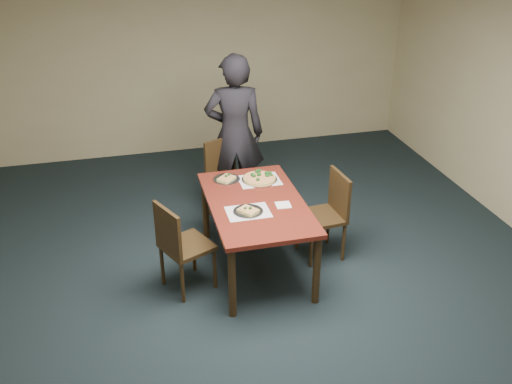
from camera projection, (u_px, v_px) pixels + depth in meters
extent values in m
plane|color=black|center=(279.00, 315.00, 5.13)|extent=(8.00, 8.00, 0.00)
plane|color=tan|center=(200.00, 54.00, 7.93)|extent=(6.00, 0.00, 6.00)
cube|color=#501610|center=(256.00, 203.00, 5.47)|extent=(0.90, 1.50, 0.04)
cylinder|color=black|center=(232.00, 283.00, 4.97)|extent=(0.07, 0.07, 0.70)
cylinder|color=black|center=(205.00, 209.00, 6.15)|extent=(0.07, 0.07, 0.70)
cylinder|color=black|center=(317.00, 270.00, 5.14)|extent=(0.07, 0.07, 0.70)
cylinder|color=black|center=(275.00, 200.00, 6.32)|extent=(0.07, 0.07, 0.70)
cube|color=black|center=(230.00, 181.00, 6.53)|extent=(0.56, 0.56, 0.04)
cylinder|color=black|center=(228.00, 210.00, 6.41)|extent=(0.04, 0.04, 0.43)
cylinder|color=black|center=(209.00, 198.00, 6.66)|extent=(0.04, 0.04, 0.43)
cylinder|color=black|center=(252.00, 200.00, 6.61)|extent=(0.04, 0.04, 0.43)
cylinder|color=black|center=(234.00, 189.00, 6.86)|extent=(0.04, 0.04, 0.43)
cube|color=black|center=(220.00, 157.00, 6.55)|extent=(0.40, 0.21, 0.44)
cube|color=black|center=(187.00, 246.00, 5.31)|extent=(0.56, 0.56, 0.04)
cylinder|color=black|center=(215.00, 269.00, 5.40)|extent=(0.04, 0.04, 0.43)
cylinder|color=black|center=(182.00, 283.00, 5.19)|extent=(0.04, 0.04, 0.43)
cylinder|color=black|center=(194.00, 252.00, 5.64)|extent=(0.04, 0.04, 0.43)
cylinder|color=black|center=(162.00, 265.00, 5.44)|extent=(0.04, 0.04, 0.43)
cube|color=black|center=(168.00, 231.00, 5.10)|extent=(0.21, 0.40, 0.44)
cube|color=black|center=(321.00, 217.00, 5.80)|extent=(0.45, 0.45, 0.04)
cylinder|color=black|center=(297.00, 231.00, 6.00)|extent=(0.04, 0.04, 0.43)
cylinder|color=black|center=(328.00, 225.00, 6.11)|extent=(0.04, 0.04, 0.43)
cylinder|color=black|center=(311.00, 249.00, 5.70)|extent=(0.04, 0.04, 0.43)
cylinder|color=black|center=(344.00, 242.00, 5.81)|extent=(0.04, 0.04, 0.43)
cube|color=black|center=(340.00, 193.00, 5.74)|extent=(0.07, 0.42, 0.44)
imported|color=black|center=(235.00, 134.00, 6.51)|extent=(0.74, 0.54, 1.87)
cube|color=white|center=(259.00, 180.00, 5.87)|extent=(0.42, 0.32, 0.00)
cube|color=white|center=(248.00, 212.00, 5.27)|extent=(0.40, 0.30, 0.00)
cylinder|color=silver|center=(259.00, 180.00, 5.86)|extent=(0.37, 0.37, 0.01)
cylinder|color=tan|center=(259.00, 178.00, 5.86)|extent=(0.33, 0.33, 0.02)
cylinder|color=#F9D682|center=(259.00, 177.00, 5.85)|extent=(0.30, 0.30, 0.01)
sphere|color=#123D13|center=(257.00, 171.00, 5.93)|extent=(0.04, 0.04, 0.04)
sphere|color=#123D13|center=(267.00, 175.00, 5.85)|extent=(0.03, 0.03, 0.03)
sphere|color=#123D13|center=(260.00, 174.00, 5.89)|extent=(0.03, 0.03, 0.03)
sphere|color=#123D13|center=(260.00, 174.00, 5.87)|extent=(0.03, 0.03, 0.03)
sphere|color=#123D13|center=(268.00, 176.00, 5.85)|extent=(0.04, 0.04, 0.04)
sphere|color=#123D13|center=(271.00, 175.00, 5.86)|extent=(0.03, 0.03, 0.03)
sphere|color=#123D13|center=(270.00, 173.00, 5.90)|extent=(0.04, 0.04, 0.04)
sphere|color=#123D13|center=(267.00, 173.00, 5.90)|extent=(0.04, 0.04, 0.04)
sphere|color=#123D13|center=(252.00, 175.00, 5.86)|extent=(0.04, 0.04, 0.04)
sphere|color=#123D13|center=(254.00, 176.00, 5.84)|extent=(0.04, 0.04, 0.04)
sphere|color=#123D13|center=(268.00, 173.00, 5.90)|extent=(0.03, 0.03, 0.03)
sphere|color=#123D13|center=(258.00, 179.00, 5.76)|extent=(0.04, 0.04, 0.04)
sphere|color=#123D13|center=(259.00, 174.00, 5.87)|extent=(0.04, 0.04, 0.04)
sphere|color=#123D13|center=(259.00, 170.00, 5.95)|extent=(0.04, 0.04, 0.04)
cylinder|color=silver|center=(248.00, 211.00, 5.27)|extent=(0.28, 0.28, 0.01)
cube|color=tan|center=(248.00, 210.00, 5.27)|extent=(0.21, 0.21, 0.02)
cube|color=#F9D682|center=(248.00, 209.00, 5.26)|extent=(0.16, 0.17, 0.01)
sphere|color=#123D13|center=(245.00, 208.00, 5.26)|extent=(0.03, 0.03, 0.03)
sphere|color=#123D13|center=(250.00, 208.00, 5.25)|extent=(0.03, 0.03, 0.03)
cylinder|color=silver|center=(227.00, 179.00, 5.88)|extent=(0.28, 0.28, 0.01)
cube|color=tan|center=(226.00, 178.00, 5.87)|extent=(0.21, 0.21, 0.02)
cube|color=#F9D682|center=(226.00, 177.00, 5.87)|extent=(0.17, 0.17, 0.01)
sphere|color=#123D13|center=(226.00, 176.00, 5.87)|extent=(0.03, 0.03, 0.03)
sphere|color=#123D13|center=(229.00, 174.00, 5.90)|extent=(0.03, 0.03, 0.03)
cube|color=white|center=(283.00, 205.00, 5.39)|extent=(0.15, 0.15, 0.01)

